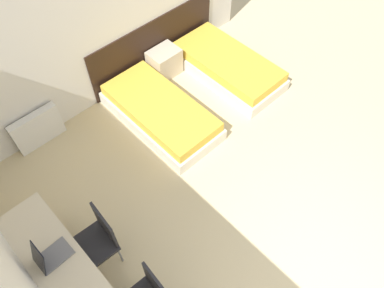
{
  "coord_description": "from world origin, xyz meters",
  "views": [
    {
      "loc": [
        -2.02,
        0.29,
        4.57
      ],
      "look_at": [
        0.0,
        2.42,
        0.55
      ],
      "focal_mm": 35.0,
      "sensor_mm": 36.0,
      "label": 1
    }
  ],
  "objects": [
    {
      "name": "laptop",
      "position": [
        -2.17,
        2.24,
        0.83
      ],
      "size": [
        0.36,
        0.25,
        0.36
      ],
      "rotation": [
        0.0,
        0.0,
        0.03
      ],
      "color": "slate",
      "rests_on": "desk"
    },
    {
      "name": "radiator",
      "position": [
        -1.32,
        4.31,
        0.29
      ],
      "size": [
        0.73,
        0.12,
        0.57
      ],
      "color": "silver",
      "rests_on": "ground_plane"
    },
    {
      "name": "wall_left",
      "position": [
        -2.44,
        2.2,
        1.35
      ],
      "size": [
        0.05,
        5.41,
        2.7
      ],
      "color": "silver",
      "rests_on": "ground_plane"
    },
    {
      "name": "bed_near_door",
      "position": [
        1.76,
        3.39,
        0.19
      ],
      "size": [
        0.95,
        1.94,
        0.39
      ],
      "color": "beige",
      "rests_on": "ground_plane"
    },
    {
      "name": "bed_near_window",
      "position": [
        0.24,
        3.39,
        0.19
      ],
      "size": [
        0.95,
        1.94,
        0.39
      ],
      "color": "beige",
      "rests_on": "ground_plane"
    },
    {
      "name": "wall_back",
      "position": [
        0.0,
        4.43,
        1.35
      ],
      "size": [
        5.82,
        0.05,
        2.7
      ],
      "color": "silver",
      "rests_on": "ground_plane"
    },
    {
      "name": "nightstand",
      "position": [
        1.0,
        4.17,
        0.24
      ],
      "size": [
        0.51,
        0.39,
        0.48
      ],
      "color": "beige",
      "rests_on": "ground_plane"
    },
    {
      "name": "headboard_panel",
      "position": [
        1.0,
        4.39,
        0.48
      ],
      "size": [
        2.56,
        0.03,
        0.95
      ],
      "color": "black",
      "rests_on": "ground_plane"
    },
    {
      "name": "chair_near_laptop",
      "position": [
        -1.68,
        2.22,
        0.5
      ],
      "size": [
        0.49,
        0.49,
        0.92
      ],
      "rotation": [
        0.0,
        0.0,
        -0.07
      ],
      "color": "#232328",
      "rests_on": "ground_plane"
    }
  ]
}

